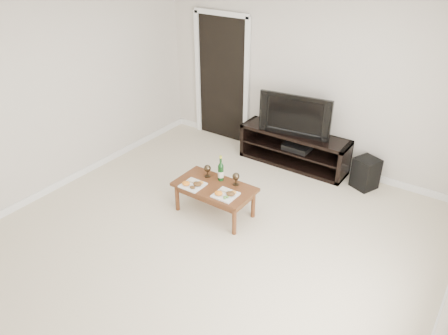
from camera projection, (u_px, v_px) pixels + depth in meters
floor at (198, 252)px, 5.03m from camera, size 5.50×5.50×0.00m
back_wall at (310, 80)px, 6.37m from camera, size 5.00×0.04×2.60m
ceiling at (189, 16)px, 3.74m from camera, size 5.00×5.50×0.04m
doorway at (222, 80)px, 7.25m from camera, size 0.90×0.02×2.05m
media_console at (294, 149)px, 6.70m from camera, size 1.68×0.45×0.55m
television at (297, 113)px, 6.42m from camera, size 1.09×0.28×0.62m
av_receiver at (297, 147)px, 6.64m from camera, size 0.40×0.30×0.08m
subwoofer at (366, 173)px, 6.16m from camera, size 0.39×0.39×0.45m
coffee_table at (215, 200)px, 5.60m from camera, size 1.02×0.56×0.42m
plate_left at (193, 183)px, 5.48m from camera, size 0.27×0.27×0.07m
plate_right at (226, 193)px, 5.28m from camera, size 0.27×0.27×0.07m
wine_bottle at (221, 168)px, 5.53m from camera, size 0.07×0.07×0.35m
goblet_left at (207, 171)px, 5.65m from camera, size 0.09×0.09×0.17m
goblet_right at (236, 179)px, 5.47m from camera, size 0.09×0.09×0.17m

